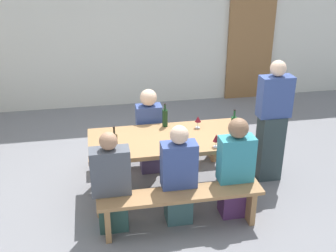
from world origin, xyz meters
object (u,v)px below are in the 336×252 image
seated_guest_far_0 (149,132)px  wine_glass_1 (216,138)px  bench_far (158,141)px  wine_bottle_2 (234,125)px  seated_guest_near_2 (235,170)px  wine_bottle_1 (115,143)px  standing_host (272,124)px  bench_near (181,201)px  seated_guest_near_0 (111,185)px  wine_glass_0 (198,119)px  seated_guest_near_1 (179,177)px  wine_bottle_0 (165,118)px  tasting_table (168,144)px  wooden_door (250,45)px

seated_guest_far_0 → wine_glass_1: bearing=34.4°
bench_far → wine_bottle_2: 1.22m
seated_guest_near_2 → seated_guest_far_0: (-0.79, 1.16, -0.00)m
wine_bottle_1 → seated_guest_far_0: seated_guest_far_0 is taller
bench_far → standing_host: (1.35, -0.62, 0.42)m
bench_near → seated_guest_near_0: bearing=168.2°
bench_far → seated_guest_near_2: seated_guest_near_2 is taller
wine_bottle_1 → seated_guest_near_2: seated_guest_near_2 is taller
bench_far → wine_glass_0: wine_glass_0 is taller
wine_glass_0 → seated_guest_near_0: seated_guest_near_0 is taller
wine_glass_0 → seated_guest_near_1: 0.94m
wine_bottle_1 → wine_bottle_2: size_ratio=1.01×
standing_host → wine_bottle_0: bearing=-9.8°
wine_bottle_2 → standing_host: (0.56, 0.14, -0.10)m
bench_far → seated_guest_near_2: size_ratio=1.49×
bench_far → seated_guest_near_2: (0.64, -1.31, 0.22)m
seated_guest_far_0 → tasting_table: bearing=13.9°
seated_guest_far_0 → wine_bottle_0: bearing=34.6°
seated_guest_near_1 → tasting_table: bearing=0.7°
bench_far → wine_glass_0: 0.84m
wine_glass_1 → wine_bottle_0: bearing=124.3°
tasting_table → bench_far: 0.80m
wine_bottle_0 → wine_glass_0: (0.39, -0.13, -0.00)m
seated_guest_near_1 → standing_host: size_ratio=0.73×
wooden_door → wine_bottle_0: wooden_door is taller
standing_host → seated_guest_near_0: bearing=18.3°
bench_far → standing_host: standing_host is taller
wine_glass_0 → seated_guest_near_2: (0.23, -0.79, -0.29)m
wine_bottle_2 → wine_glass_0: 0.45m
wine_bottle_2 → seated_guest_far_0: (-0.94, 0.62, -0.30)m
wooden_door → seated_guest_far_0: bearing=-132.8°
wooden_door → bench_near: wooden_door is taller
seated_guest_near_1 → wooden_door: bearing=-30.7°
bench_near → seated_guest_far_0: 1.34m
wine_glass_1 → standing_host: size_ratio=0.10×
wine_glass_1 → seated_guest_near_0: bearing=-168.5°
bench_far → tasting_table: bearing=-90.0°
bench_far → wine_bottle_0: size_ratio=5.86×
wine_glass_1 → seated_guest_near_0: 1.27m
wooden_door → seated_guest_near_0: 4.73m
wine_glass_1 → seated_guest_near_1: (-0.48, -0.24, -0.31)m
standing_host → wine_glass_1: bearing=27.0°
wine_glass_0 → tasting_table: bearing=-153.3°
wine_glass_0 → wine_bottle_0: bearing=162.2°
wine_glass_0 → seated_guest_near_2: bearing=-74.0°
wine_bottle_1 → standing_host: size_ratio=0.20×
bench_near → wine_glass_0: 1.15m
tasting_table → wine_bottle_2: (0.79, -0.04, 0.20)m
wooden_door → standing_host: 3.14m
bench_far → seated_guest_far_0: seated_guest_far_0 is taller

